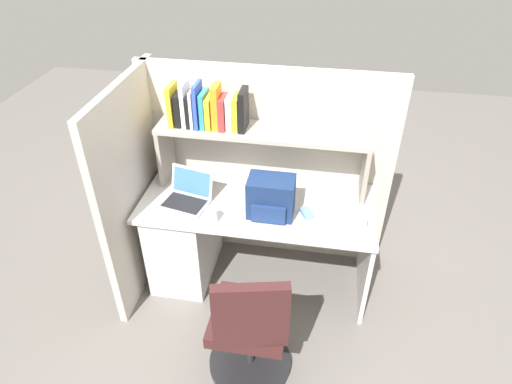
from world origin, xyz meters
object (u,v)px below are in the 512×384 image
backpack (271,198)px  tissue_box (348,219)px  paper_cup (212,215)px  office_chair (250,332)px  computer_mouse (307,214)px  laptop (188,195)px

backpack → tissue_box: (0.50, -0.03, -0.08)m
paper_cup → tissue_box: size_ratio=0.46×
tissue_box → office_chair: office_chair is taller
backpack → computer_mouse: (0.24, 0.02, -0.12)m
laptop → office_chair: (0.57, -0.73, -0.39)m
paper_cup → tissue_box: same height
backpack → computer_mouse: backpack is taller
laptop → tissue_box: laptop is taller
backpack → computer_mouse: bearing=5.1°
computer_mouse → office_chair: size_ratio=0.11×
paper_cup → office_chair: (0.35, -0.55, -0.39)m
backpack → computer_mouse: 0.27m
computer_mouse → backpack: bearing=157.8°
paper_cup → tissue_box: 0.87m
computer_mouse → office_chair: (-0.25, -0.72, -0.35)m
office_chair → computer_mouse: bearing=-121.9°
laptop → computer_mouse: 0.82m
laptop → computer_mouse: laptop is taller
backpack → tissue_box: bearing=-3.6°
laptop → office_chair: size_ratio=0.38×
paper_cup → office_chair: office_chair is taller
paper_cup → office_chair: size_ratio=0.11×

